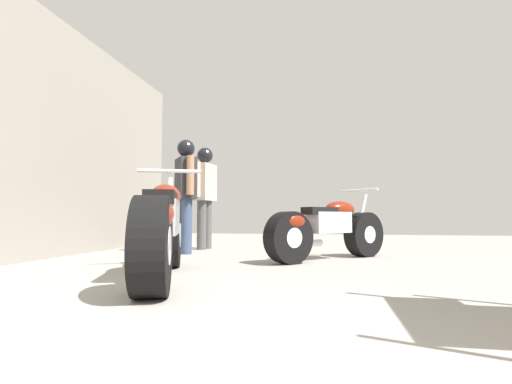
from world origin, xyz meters
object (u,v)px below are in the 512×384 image
object	(u,v)px
motorcycle_maroon_cruiser	(162,229)
mechanic_with_helmet	(205,188)
motorcycle_black_naked	(327,229)
mechanic_in_blue	(186,185)

from	to	relation	value
motorcycle_maroon_cruiser	mechanic_with_helmet	size ratio (longest dim) A/B	1.26
motorcycle_maroon_cruiser	motorcycle_black_naked	world-z (taller)	motorcycle_maroon_cruiser
mechanic_in_blue	mechanic_with_helmet	bearing A→B (deg)	87.76
motorcycle_maroon_cruiser	mechanic_with_helmet	xyz separation A→B (m)	(-0.64, 3.06, 0.59)
motorcycle_black_naked	mechanic_in_blue	xyz separation A→B (m)	(-2.05, 0.49, 0.63)
mechanic_in_blue	mechanic_with_helmet	world-z (taller)	mechanic_with_helmet
motorcycle_maroon_cruiser	mechanic_with_helmet	bearing A→B (deg)	101.78
motorcycle_black_naked	mechanic_with_helmet	world-z (taller)	mechanic_with_helmet
mechanic_in_blue	motorcycle_maroon_cruiser	bearing A→B (deg)	-73.51
motorcycle_maroon_cruiser	motorcycle_black_naked	distance (m)	2.25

